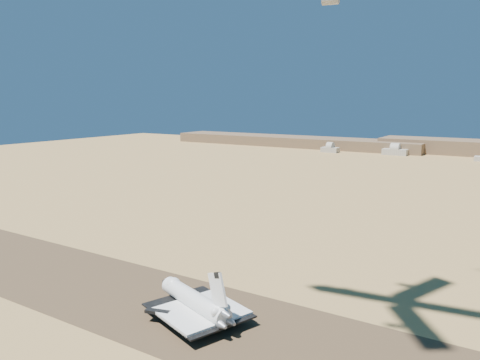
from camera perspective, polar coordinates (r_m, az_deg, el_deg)
The scene contains 7 objects.
ground at distance 156.49m, azimuth -5.35°, elevation -16.24°, with size 1200.00×1200.00×0.00m, color tan.
runway at distance 156.48m, azimuth -5.35°, elevation -16.23°, with size 600.00×50.00×0.06m, color brown.
hangars at distance 611.55m, azimuth 17.88°, elevation 3.34°, with size 200.50×29.50×30.00m.
shuttle at distance 153.73m, azimuth -5.63°, elevation -14.59°, with size 39.92×32.46×19.42m.
crew_a at distance 149.53m, azimuth -5.12°, elevation -17.15°, with size 0.61×0.40×1.67m, color #E2570D.
crew_b at distance 149.24m, azimuth -5.82°, elevation -17.23°, with size 0.79×0.45×1.62m, color #E2570D.
crew_c at distance 145.80m, azimuth -5.13°, elevation -17.88°, with size 1.04×0.53×1.77m, color #E2570D.
Camera 1 is at (86.61, -110.85, 68.56)m, focal length 35.00 mm.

